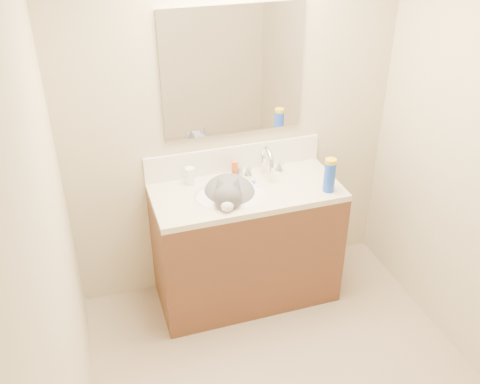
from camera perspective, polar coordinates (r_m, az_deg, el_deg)
room_shell at (r=2.29m, az=8.59°, el=1.98°), size 2.24×2.54×2.52m
vanity_cabinet at (r=3.63m, az=0.66°, el=-5.85°), size 1.20×0.55×0.82m
counter_slab at (r=3.39m, az=0.71°, el=-0.01°), size 1.20×0.55×0.04m
basin at (r=3.36m, az=-1.08°, el=-1.31°), size 0.45×0.36×0.14m
faucet at (r=3.50m, az=2.80°, el=3.04°), size 0.28×0.20×0.21m
cat at (r=3.34m, az=-1.12°, el=-0.39°), size 0.44×0.50×0.35m
backsplash at (r=3.55m, az=-0.63°, el=3.59°), size 1.20×0.02×0.18m
mirror at (r=3.32m, az=-0.69°, el=12.66°), size 0.90×0.02×0.80m
pill_bottle at (r=3.43m, az=-5.36°, el=1.72°), size 0.08×0.08×0.11m
pill_label at (r=3.43m, az=-5.35°, el=1.52°), size 0.07×0.07×0.04m
silver_jar at (r=3.53m, az=-0.14°, el=2.26°), size 0.06×0.06×0.06m
amber_bottle at (r=3.51m, az=-0.56°, el=2.52°), size 0.05×0.05×0.11m
toothbrush at (r=3.45m, az=1.56°, el=1.02°), size 0.03×0.13×0.01m
toothbrush_head at (r=3.44m, az=1.56°, el=1.08°), size 0.02×0.03×0.02m
spray_can at (r=3.36m, az=9.52°, el=1.59°), size 0.09×0.09×0.20m
spray_cap at (r=3.31m, az=9.67°, el=3.14°), size 0.09×0.09×0.04m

